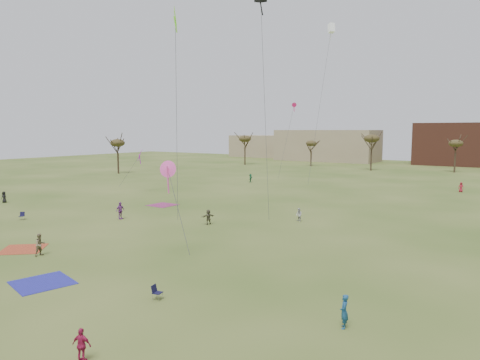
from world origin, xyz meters
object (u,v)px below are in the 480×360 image
Objects in this scene: flyer_near_right at (344,311)px; spectator_fore_a at (82,345)px; camp_chair_left at (22,217)px; camp_chair_center at (157,295)px.

spectator_fore_a is (-8.17, -9.43, -0.11)m from flyer_near_right.
spectator_fore_a is 1.73× the size of camp_chair_left.
flyer_near_right reaches higher than camp_chair_center.
flyer_near_right is 40.11m from camp_chair_left.
spectator_fore_a reaches higher than camp_chair_left.
camp_chair_center is at bearing -56.01° from camp_chair_left.
flyer_near_right reaches higher than camp_chair_left.
camp_chair_center is (29.16, -8.53, 0.00)m from camp_chair_left.
flyer_near_right is 1.15× the size of spectator_fore_a.
flyer_near_right reaches higher than spectator_fore_a.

